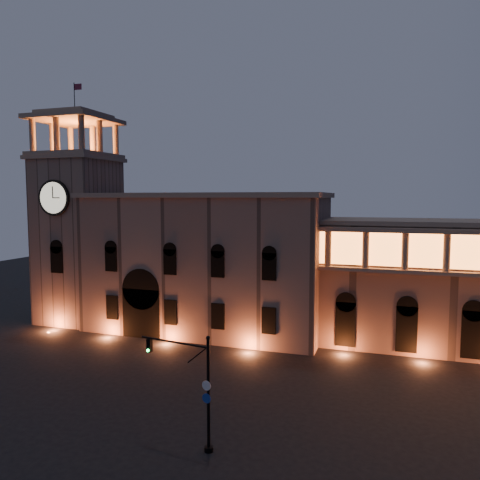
{
  "coord_description": "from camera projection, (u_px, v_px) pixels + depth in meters",
  "views": [
    {
      "loc": [
        20.87,
        -32.98,
        16.97
      ],
      "look_at": [
        4.63,
        16.0,
        12.33
      ],
      "focal_mm": 35.0,
      "sensor_mm": 36.0,
      "label": 1
    }
  ],
  "objects": [
    {
      "name": "government_building",
      "position": [
        205.0,
        262.0,
        59.84
      ],
      "size": [
        30.8,
        12.8,
        17.6
      ],
      "color": "#826355",
      "rests_on": "ground"
    },
    {
      "name": "clock_tower",
      "position": [
        78.0,
        231.0,
        64.38
      ],
      "size": [
        9.8,
        9.8,
        32.4
      ],
      "color": "#826355",
      "rests_on": "ground"
    },
    {
      "name": "traffic_light",
      "position": [
        196.0,
        389.0,
        31.46
      ],
      "size": [
        5.74,
        1.21,
        7.95
      ],
      "rotation": [
        0.0,
        0.0,
        -0.15
      ],
      "color": "black",
      "rests_on": "ground"
    },
    {
      "name": "ground",
      "position": [
        128.0,
        401.0,
        39.24
      ],
      "size": [
        160.0,
        160.0,
        0.0
      ],
      "primitive_type": "plane",
      "color": "black",
      "rests_on": "ground"
    }
  ]
}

